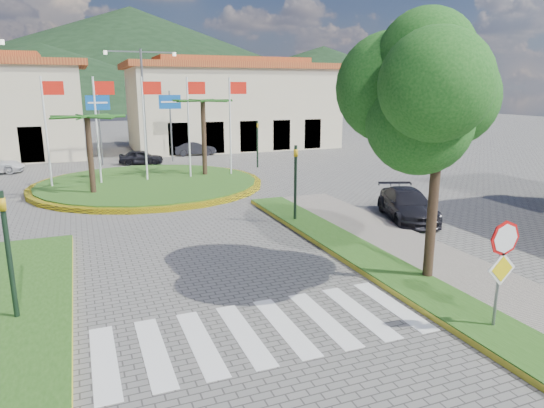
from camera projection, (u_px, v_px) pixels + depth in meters
name	position (u px, v px, depth m)	size (l,w,h in m)	color
sidewalk_right	(528.00, 320.00, 11.43)	(4.00, 28.00, 0.15)	gray
verge_right	(489.00, 329.00, 10.99)	(1.60, 28.00, 0.18)	#234D16
crosswalk	(261.00, 331.00, 11.08)	(8.00, 3.00, 0.01)	silver
roundabout_island	(149.00, 183.00, 27.29)	(12.70, 12.70, 6.00)	yellow
stop_sign	(502.00, 258.00, 10.60)	(0.80, 0.11, 2.65)	slate
deciduous_tree	(441.00, 97.00, 12.76)	(3.60, 3.60, 6.80)	black
traffic_light_left	(8.00, 245.00, 11.01)	(0.15, 0.18, 3.20)	black
traffic_light_right	(295.00, 177.00, 19.48)	(0.15, 0.18, 3.20)	black
traffic_light_far	(257.00, 139.00, 33.38)	(0.18, 0.15, 3.20)	black
direction_sign_west	(99.00, 115.00, 33.88)	(1.60, 0.14, 5.20)	slate
direction_sign_east	(170.00, 114.00, 35.68)	(1.60, 0.14, 5.20)	slate
street_lamp_centre	(144.00, 101.00, 33.86)	(4.80, 0.16, 8.00)	slate
building_right	(233.00, 105.00, 44.47)	(19.08, 9.54, 8.05)	beige
hill_far_mid	(133.00, 57.00, 153.79)	(180.00, 180.00, 30.00)	black
hill_far_east	(323.00, 76.00, 152.50)	(120.00, 120.00, 18.00)	black
hill_near_back	(44.00, 77.00, 119.33)	(110.00, 110.00, 16.00)	black
car_dark_a	(141.00, 157.00, 35.04)	(1.24, 3.09, 1.05)	black
car_dark_b	(195.00, 149.00, 39.72)	(1.17, 3.36, 1.11)	black
car_side_right	(407.00, 205.00, 20.35)	(1.76, 4.34, 1.26)	black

